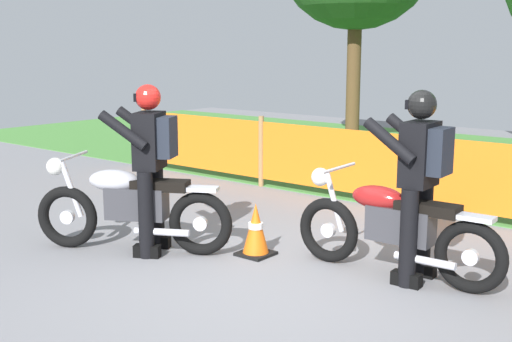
{
  "coord_description": "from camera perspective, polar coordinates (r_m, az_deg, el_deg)",
  "views": [
    {
      "loc": [
        3.4,
        -4.4,
        2.04
      ],
      "look_at": [
        -0.41,
        0.26,
        0.9
      ],
      "focal_mm": 45.93,
      "sensor_mm": 36.0,
      "label": 1
    }
  ],
  "objects": [
    {
      "name": "motorcycle_trailing",
      "position": [
        6.0,
        11.91,
        -4.78
      ],
      "size": [
        2.0,
        0.59,
        0.95
      ],
      "rotation": [
        0.0,
        0.0,
        -3.1
      ],
      "color": "black",
      "rests_on": "ground"
    },
    {
      "name": "traffic_cone",
      "position": [
        6.51,
        -0.02,
        -5.16
      ],
      "size": [
        0.32,
        0.32,
        0.53
      ],
      "color": "black",
      "rests_on": "ground"
    },
    {
      "name": "ground",
      "position": [
        5.93,
        1.49,
        -9.53
      ],
      "size": [
        24.0,
        24.0,
        0.02
      ],
      "primitive_type": "cube",
      "color": "gray"
    },
    {
      "name": "rider_trailing",
      "position": [
        5.81,
        14.05,
        -0.41
      ],
      "size": [
        0.69,
        0.56,
        1.69
      ],
      "rotation": [
        0.0,
        0.0,
        -3.1
      ],
      "color": "black",
      "rests_on": "ground"
    },
    {
      "name": "rider_lead",
      "position": [
        6.53,
        -9.16,
        0.99
      ],
      "size": [
        0.79,
        0.71,
        1.69
      ],
      "rotation": [
        0.0,
        0.0,
        -2.64
      ],
      "color": "black",
      "rests_on": "ground"
    },
    {
      "name": "motorcycle_lead",
      "position": [
        6.7,
        -10.85,
        -2.99
      ],
      "size": [
        1.86,
        1.11,
        0.98
      ],
      "rotation": [
        0.0,
        0.0,
        -2.64
      ],
      "color": "black",
      "rests_on": "ground"
    },
    {
      "name": "barrier_fence",
      "position": [
        8.31,
        14.47,
        -0.01
      ],
      "size": [
        10.42,
        0.08,
        1.05
      ],
      "color": "#997547",
      "rests_on": "ground"
    }
  ]
}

